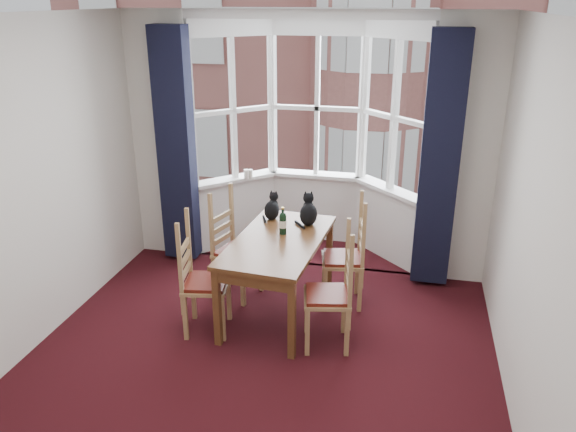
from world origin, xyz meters
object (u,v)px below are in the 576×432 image
(cat_left, at_px, (272,208))
(chair_right_far, at_px, (352,260))
(chair_left_near, at_px, (196,284))
(candle_tall, at_px, (246,174))
(chair_right_near, at_px, (337,297))
(chair_left_far, at_px, (230,251))
(wine_bottle, at_px, (283,222))
(dining_table, at_px, (278,248))
(cat_right, at_px, (308,212))
(candle_short, at_px, (250,174))

(cat_left, bearing_deg, chair_right_far, -9.55)
(chair_left_near, xyz_separation_m, candle_tall, (-0.09, 1.95, 0.45))
(cat_left, bearing_deg, chair_right_near, -48.17)
(chair_left_far, distance_m, candle_tall, 1.30)
(chair_left_far, relative_size, wine_bottle, 3.40)
(dining_table, xyz_separation_m, cat_left, (-0.18, 0.50, 0.21))
(cat_right, bearing_deg, chair_left_far, -169.60)
(cat_right, bearing_deg, chair_left_near, -134.38)
(chair_left_near, height_order, chair_right_far, same)
(chair_right_far, distance_m, cat_right, 0.64)
(chair_right_far, relative_size, candle_short, 8.70)
(dining_table, distance_m, chair_right_far, 0.78)
(candle_tall, bearing_deg, cat_left, -60.27)
(chair_right_near, relative_size, cat_right, 2.74)
(chair_right_far, xyz_separation_m, cat_left, (-0.85, 0.14, 0.42))
(chair_left_near, height_order, candle_tall, candle_tall)
(chair_right_far, relative_size, wine_bottle, 3.40)
(candle_tall, xyz_separation_m, candle_short, (0.04, 0.03, -0.00))
(chair_left_far, relative_size, cat_left, 3.14)
(cat_left, xyz_separation_m, wine_bottle, (0.20, -0.36, 0.01))
(wine_bottle, bearing_deg, chair_left_far, 165.99)
(cat_left, bearing_deg, dining_table, -69.64)
(chair_right_far, xyz_separation_m, candle_tall, (-1.42, 1.14, 0.45))
(dining_table, height_order, chair_left_near, chair_left_near)
(chair_left_far, height_order, chair_right_far, same)
(chair_left_far, distance_m, cat_right, 0.91)
(dining_table, height_order, chair_left_far, chair_left_far)
(dining_table, xyz_separation_m, chair_right_far, (0.66, 0.36, -0.22))
(cat_left, distance_m, wine_bottle, 0.41)
(chair_right_near, xyz_separation_m, candle_short, (-1.34, 1.94, 0.45))
(chair_left_near, height_order, cat_right, cat_right)
(cat_left, bearing_deg, cat_right, -9.78)
(chair_right_near, distance_m, cat_right, 1.04)
(cat_left, xyz_separation_m, candle_tall, (-0.57, 1.00, 0.03))
(chair_right_far, height_order, cat_right, cat_right)
(dining_table, xyz_separation_m, chair_left_near, (-0.66, -0.45, -0.22))
(chair_left_near, distance_m, candle_tall, 2.00)
(wine_bottle, bearing_deg, chair_right_near, -41.72)
(chair_right_far, xyz_separation_m, cat_right, (-0.46, 0.08, 0.44))
(wine_bottle, bearing_deg, candle_tall, 119.48)
(wine_bottle, bearing_deg, chair_left_near, -138.56)
(dining_table, bearing_deg, cat_left, 110.36)
(chair_left_far, height_order, cat_right, cat_right)
(cat_left, distance_m, candle_tall, 1.15)
(dining_table, distance_m, chair_left_near, 0.83)
(chair_left_near, distance_m, candle_short, 2.03)
(dining_table, relative_size, candle_short, 14.39)
(chair_left_far, xyz_separation_m, chair_right_near, (1.21, -0.70, 0.00))
(chair_left_near, bearing_deg, dining_table, 34.57)
(candle_tall, bearing_deg, wine_bottle, -60.52)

